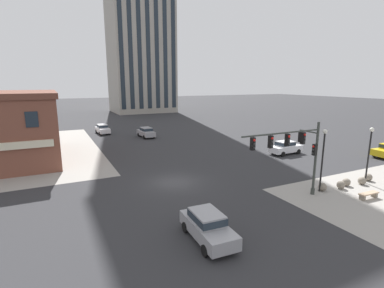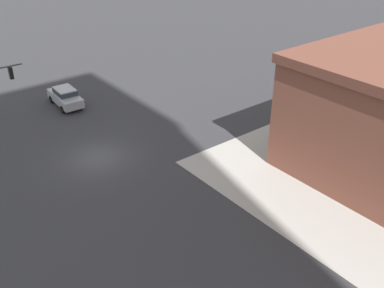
{
  "view_description": "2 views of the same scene",
  "coord_description": "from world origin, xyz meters",
  "px_view_note": "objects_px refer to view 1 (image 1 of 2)",
  "views": [
    {
      "loc": [
        -9.67,
        -23.23,
        8.9
      ],
      "look_at": [
        2.45,
        1.35,
        3.09
      ],
      "focal_mm": 27.05,
      "sensor_mm": 36.0,
      "label": 1
    },
    {
      "loc": [
        11.45,
        25.37,
        16.15
      ],
      "look_at": [
        -1.53,
        8.99,
        4.5
      ],
      "focal_mm": 40.97,
      "sensor_mm": 36.0,
      "label": 2
    }
  ],
  "objects_px": {
    "bollard_sphere_curb_c": "(346,182)",
    "car_main_northbound_near": "(286,147)",
    "bollard_sphere_curb_e": "(368,177)",
    "car_main_northbound_far": "(103,129)",
    "street_lamp_corner_near": "(323,153)",
    "bollard_sphere_curb_d": "(362,181)",
    "street_lamp_mid_sidewalk": "(369,148)",
    "car_main_southbound_near": "(146,132)",
    "car_cross_eastbound": "(208,225)",
    "bollard_sphere_curb_a": "(323,187)",
    "traffic_signal_main": "(297,148)",
    "bollard_sphere_curb_b": "(341,185)",
    "bench_near_signal": "(369,195)"
  },
  "relations": [
    {
      "from": "bollard_sphere_curb_c",
      "to": "car_main_northbound_near",
      "type": "distance_m",
      "value": 11.78
    },
    {
      "from": "bollard_sphere_curb_e",
      "to": "car_main_northbound_near",
      "type": "bearing_deg",
      "value": 87.03
    },
    {
      "from": "bollard_sphere_curb_c",
      "to": "car_main_northbound_near",
      "type": "xyz_separation_m",
      "value": [
        3.63,
        11.19,
        0.57
      ]
    },
    {
      "from": "car_main_northbound_far",
      "to": "street_lamp_corner_near",
      "type": "bearing_deg",
      "value": -72.69
    },
    {
      "from": "bollard_sphere_curb_d",
      "to": "street_lamp_mid_sidewalk",
      "type": "bearing_deg",
      "value": 8.6
    },
    {
      "from": "bollard_sphere_curb_e",
      "to": "street_lamp_corner_near",
      "type": "distance_m",
      "value": 6.93
    },
    {
      "from": "bollard_sphere_curb_c",
      "to": "bollard_sphere_curb_e",
      "type": "height_order",
      "value": "same"
    },
    {
      "from": "bollard_sphere_curb_c",
      "to": "car_main_southbound_near",
      "type": "height_order",
      "value": "car_main_southbound_near"
    },
    {
      "from": "street_lamp_mid_sidewalk",
      "to": "car_cross_eastbound",
      "type": "bearing_deg",
      "value": -173.13
    },
    {
      "from": "bollard_sphere_curb_a",
      "to": "street_lamp_mid_sidewalk",
      "type": "distance_m",
      "value": 5.86
    },
    {
      "from": "street_lamp_mid_sidewalk",
      "to": "traffic_signal_main",
      "type": "bearing_deg",
      "value": 177.51
    },
    {
      "from": "street_lamp_mid_sidewalk",
      "to": "car_main_northbound_far",
      "type": "height_order",
      "value": "street_lamp_mid_sidewalk"
    },
    {
      "from": "bollard_sphere_curb_b",
      "to": "bollard_sphere_curb_d",
      "type": "distance_m",
      "value": 2.65
    },
    {
      "from": "bollard_sphere_curb_b",
      "to": "bollard_sphere_curb_d",
      "type": "relative_size",
      "value": 1.0
    },
    {
      "from": "traffic_signal_main",
      "to": "bollard_sphere_curb_e",
      "type": "relative_size",
      "value": 10.79
    },
    {
      "from": "traffic_signal_main",
      "to": "car_cross_eastbound",
      "type": "height_order",
      "value": "traffic_signal_main"
    },
    {
      "from": "bollard_sphere_curb_d",
      "to": "street_lamp_corner_near",
      "type": "relative_size",
      "value": 0.13
    },
    {
      "from": "bollard_sphere_curb_b",
      "to": "street_lamp_corner_near",
      "type": "xyz_separation_m",
      "value": [
        -2.14,
        0.36,
        2.97
      ]
    },
    {
      "from": "traffic_signal_main",
      "to": "bollard_sphere_curb_c",
      "type": "xyz_separation_m",
      "value": [
        6.13,
        -0.09,
        -3.68
      ]
    },
    {
      "from": "traffic_signal_main",
      "to": "car_main_northbound_near",
      "type": "distance_m",
      "value": 15.11
    },
    {
      "from": "bollard_sphere_curb_b",
      "to": "street_lamp_mid_sidewalk",
      "type": "bearing_deg",
      "value": -0.34
    },
    {
      "from": "street_lamp_mid_sidewalk",
      "to": "car_main_northbound_far",
      "type": "xyz_separation_m",
      "value": [
        -16.89,
        37.21,
        -2.3
      ]
    },
    {
      "from": "bollard_sphere_curb_c",
      "to": "car_main_southbound_near",
      "type": "relative_size",
      "value": 0.15
    },
    {
      "from": "car_main_southbound_near",
      "to": "bollard_sphere_curb_a",
      "type": "bearing_deg",
      "value": -78.92
    },
    {
      "from": "bollard_sphere_curb_a",
      "to": "bench_near_signal",
      "type": "bearing_deg",
      "value": -56.33
    },
    {
      "from": "bollard_sphere_curb_e",
      "to": "bollard_sphere_curb_a",
      "type": "bearing_deg",
      "value": 179.12
    },
    {
      "from": "bollard_sphere_curb_a",
      "to": "bollard_sphere_curb_c",
      "type": "distance_m",
      "value": 2.89
    },
    {
      "from": "street_lamp_corner_near",
      "to": "bench_near_signal",
      "type": "bearing_deg",
      "value": -52.2
    },
    {
      "from": "traffic_signal_main",
      "to": "bollard_sphere_curb_a",
      "type": "bearing_deg",
      "value": 0.04
    },
    {
      "from": "car_cross_eastbound",
      "to": "street_lamp_corner_near",
      "type": "bearing_deg",
      "value": 11.63
    },
    {
      "from": "bollard_sphere_curb_e",
      "to": "car_main_northbound_far",
      "type": "height_order",
      "value": "car_main_northbound_far"
    },
    {
      "from": "traffic_signal_main",
      "to": "street_lamp_mid_sidewalk",
      "type": "relative_size",
      "value": 1.46
    },
    {
      "from": "bollard_sphere_curb_b",
      "to": "bollard_sphere_curb_d",
      "type": "bearing_deg",
      "value": -2.47
    },
    {
      "from": "bollard_sphere_curb_d",
      "to": "street_lamp_corner_near",
      "type": "distance_m",
      "value": 5.66
    },
    {
      "from": "car_main_northbound_near",
      "to": "car_main_northbound_far",
      "type": "bearing_deg",
      "value": 125.43
    },
    {
      "from": "car_main_northbound_far",
      "to": "car_cross_eastbound",
      "type": "height_order",
      "value": "same"
    },
    {
      "from": "street_lamp_corner_near",
      "to": "bollard_sphere_curb_d",
      "type": "bearing_deg",
      "value": -5.69
    },
    {
      "from": "bollard_sphere_curb_d",
      "to": "street_lamp_corner_near",
      "type": "height_order",
      "value": "street_lamp_corner_near"
    },
    {
      "from": "bollard_sphere_curb_e",
      "to": "street_lamp_mid_sidewalk",
      "type": "relative_size",
      "value": 0.14
    },
    {
      "from": "bollard_sphere_curb_a",
      "to": "car_main_northbound_near",
      "type": "height_order",
      "value": "car_main_northbound_near"
    },
    {
      "from": "bollard_sphere_curb_b",
      "to": "bench_near_signal",
      "type": "distance_m",
      "value": 2.42
    },
    {
      "from": "traffic_signal_main",
      "to": "car_main_southbound_near",
      "type": "xyz_separation_m",
      "value": [
        -2.65,
        30.08,
        -3.11
      ]
    },
    {
      "from": "car_main_northbound_near",
      "to": "car_cross_eastbound",
      "type": "distance_m",
      "value": 23.33
    },
    {
      "from": "bollard_sphere_curb_b",
      "to": "bench_near_signal",
      "type": "height_order",
      "value": "bollard_sphere_curb_b"
    },
    {
      "from": "traffic_signal_main",
      "to": "bollard_sphere_curb_c",
      "type": "distance_m",
      "value": 7.15
    },
    {
      "from": "bollard_sphere_curb_e",
      "to": "car_main_northbound_near",
      "type": "height_order",
      "value": "car_main_northbound_near"
    },
    {
      "from": "bollard_sphere_curb_b",
      "to": "car_main_northbound_near",
      "type": "relative_size",
      "value": 0.15
    },
    {
      "from": "car_main_northbound_near",
      "to": "car_main_southbound_near",
      "type": "xyz_separation_m",
      "value": [
        -12.41,
        18.98,
        0.0
      ]
    },
    {
      "from": "traffic_signal_main",
      "to": "bench_near_signal",
      "type": "bearing_deg",
      "value": -28.53
    },
    {
      "from": "car_main_northbound_far",
      "to": "car_cross_eastbound",
      "type": "relative_size",
      "value": 1.01
    }
  ]
}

